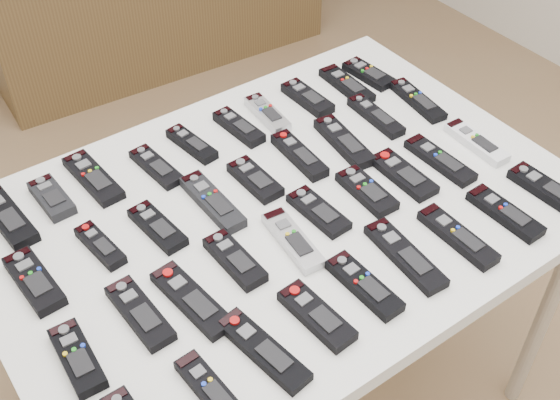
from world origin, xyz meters
TOP-DOWN VIEW (x-y plane):
  - ground at (0.00, 0.00)m, footprint 4.00×4.00m
  - table at (-0.13, -0.04)m, footprint 1.25×0.88m
  - remote_0 at (-0.62, 0.25)m, footprint 0.07×0.20m
  - remote_1 at (-0.53, 0.26)m, footprint 0.06×0.14m
  - remote_2 at (-0.42, 0.27)m, footprint 0.07×0.19m
  - remote_3 at (-0.29, 0.22)m, footprint 0.06×0.16m
  - remote_4 at (-0.18, 0.24)m, footprint 0.06×0.15m
  - remote_5 at (-0.06, 0.23)m, footprint 0.06×0.16m
  - remote_6 at (0.03, 0.24)m, footprint 0.06×0.16m
  - remote_7 at (0.15, 0.23)m, footprint 0.06×0.16m
  - remote_8 at (0.27, 0.22)m, footprint 0.06×0.18m
  - remote_9 at (0.35, 0.23)m, footprint 0.07×0.15m
  - remote_10 at (-0.64, 0.05)m, footprint 0.07×0.17m
  - remote_11 at (-0.50, 0.06)m, footprint 0.06×0.14m
  - remote_12 at (-0.38, 0.05)m, footprint 0.07×0.16m
  - remote_13 at (-0.25, 0.04)m, footprint 0.05×0.20m
  - remote_14 at (-0.13, 0.05)m, footprint 0.06×0.15m
  - remote_15 at (-0.00, 0.06)m, footprint 0.05×0.18m
  - remote_16 at (0.11, 0.04)m, footprint 0.07×0.20m
  - remote_17 at (0.24, 0.07)m, footprint 0.05×0.18m
  - remote_18 at (0.38, 0.06)m, footprint 0.07×0.19m
  - remote_19 at (-0.65, -0.16)m, footprint 0.06×0.16m
  - remote_20 at (-0.51, -0.13)m, footprint 0.06×0.18m
  - remote_21 at (-0.42, -0.16)m, footprint 0.08×0.20m
  - remote_22 at (-0.30, -0.13)m, footprint 0.06×0.16m
  - remote_23 at (-0.17, -0.15)m, footprint 0.07×0.18m
  - remote_24 at (-0.08, -0.11)m, footprint 0.06×0.16m
  - remote_25 at (0.04, -0.12)m, footprint 0.06×0.15m
  - remote_26 at (0.15, -0.13)m, footprint 0.06×0.17m
  - remote_27 at (0.25, -0.14)m, footprint 0.05×0.19m
  - remote_28 at (0.37, -0.14)m, footprint 0.05×0.17m
  - remote_30 at (-0.49, -0.35)m, footprint 0.05×0.16m
  - remote_31 at (-0.37, -0.33)m, footprint 0.08×0.20m
  - remote_32 at (-0.25, -0.33)m, footprint 0.07×0.17m
  - remote_33 at (-0.13, -0.32)m, footprint 0.06×0.17m
  - remote_34 at (-0.02, -0.31)m, footprint 0.07×0.21m
  - remote_35 at (0.11, -0.34)m, footprint 0.05×0.19m
  - remote_36 at (0.24, -0.35)m, footprint 0.06×0.18m
  - remote_37 at (0.37, -0.35)m, footprint 0.06×0.18m

SIDE VIEW (x-z plane):
  - ground at x=0.00m, z-range 0.00..0.00m
  - table at x=-0.13m, z-range 0.33..1.11m
  - remote_3 at x=-0.29m, z-range 0.78..0.80m
  - remote_18 at x=0.38m, z-range 0.78..0.80m
  - remote_24 at x=-0.08m, z-range 0.78..0.80m
  - remote_9 at x=0.35m, z-range 0.78..0.80m
  - remote_2 at x=-0.42m, z-range 0.78..0.80m
  - remote_8 at x=0.27m, z-range 0.78..0.80m
  - remote_12 at x=-0.38m, z-range 0.78..0.80m
  - remote_27 at x=0.25m, z-range 0.78..0.80m
  - remote_21 at x=-0.42m, z-range 0.78..0.80m
  - remote_23 at x=-0.17m, z-range 0.78..0.80m
  - remote_26 at x=0.15m, z-range 0.78..0.80m
  - remote_31 at x=-0.37m, z-range 0.78..0.80m
  - remote_28 at x=0.37m, z-range 0.78..0.80m
  - remote_17 at x=0.24m, z-range 0.78..0.80m
  - remote_4 at x=-0.18m, z-range 0.78..0.80m
  - remote_34 at x=-0.02m, z-range 0.78..0.80m
  - remote_11 at x=-0.50m, z-range 0.78..0.80m
  - remote_20 at x=-0.51m, z-range 0.78..0.80m
  - remote_36 at x=0.24m, z-range 0.78..0.80m
  - remote_14 at x=-0.13m, z-range 0.78..0.80m
  - remote_30 at x=-0.49m, z-range 0.78..0.80m
  - remote_25 at x=0.04m, z-range 0.78..0.80m
  - remote_5 at x=-0.06m, z-range 0.78..0.80m
  - remote_1 at x=-0.53m, z-range 0.78..0.80m
  - remote_7 at x=0.15m, z-range 0.78..0.80m
  - remote_6 at x=0.03m, z-range 0.78..0.80m
  - remote_37 at x=0.37m, z-range 0.78..0.80m
  - remote_0 at x=-0.62m, z-range 0.78..0.80m
  - remote_35 at x=0.11m, z-range 0.78..0.80m
  - remote_33 at x=-0.13m, z-range 0.78..0.80m
  - remote_10 at x=-0.64m, z-range 0.78..0.80m
  - remote_16 at x=0.11m, z-range 0.78..0.80m
  - remote_32 at x=-0.25m, z-range 0.78..0.80m
  - remote_22 at x=-0.30m, z-range 0.78..0.80m
  - remote_13 at x=-0.25m, z-range 0.78..0.80m
  - remote_15 at x=0.00m, z-range 0.78..0.80m
  - remote_19 at x=-0.65m, z-range 0.78..0.80m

